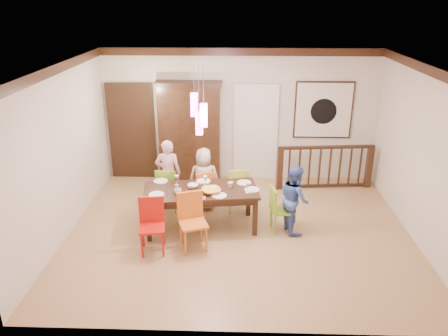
{
  "coord_description": "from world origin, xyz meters",
  "views": [
    {
      "loc": [
        -0.04,
        -6.81,
        3.93
      ],
      "look_at": [
        -0.28,
        0.33,
        1.08
      ],
      "focal_mm": 35.0,
      "sensor_mm": 36.0,
      "label": 1
    }
  ],
  "objects_px": {
    "balustrade": "(325,166)",
    "person_far_mid": "(204,179)",
    "person_far_left": "(168,173)",
    "dining_table": "(201,194)",
    "chair_far_left": "(169,186)",
    "chair_end_right": "(282,206)",
    "china_hutch": "(190,132)",
    "person_end_right": "(294,199)"
  },
  "relations": [
    {
      "from": "chair_end_right",
      "to": "person_far_mid",
      "type": "relative_size",
      "value": 0.68
    },
    {
      "from": "balustrade",
      "to": "person_far_left",
      "type": "xyz_separation_m",
      "value": [
        -3.22,
        -0.94,
        0.18
      ]
    },
    {
      "from": "person_far_left",
      "to": "person_far_mid",
      "type": "bearing_deg",
      "value": 170.68
    },
    {
      "from": "person_far_mid",
      "to": "balustrade",
      "type": "bearing_deg",
      "value": -161.58
    },
    {
      "from": "chair_end_right",
      "to": "person_far_left",
      "type": "bearing_deg",
      "value": 56.73
    },
    {
      "from": "chair_far_left",
      "to": "person_far_left",
      "type": "distance_m",
      "value": 0.26
    },
    {
      "from": "china_hutch",
      "to": "person_far_mid",
      "type": "xyz_separation_m",
      "value": [
        0.41,
        -1.38,
        -0.51
      ]
    },
    {
      "from": "china_hutch",
      "to": "person_end_right",
      "type": "distance_m",
      "value": 3.06
    },
    {
      "from": "chair_far_left",
      "to": "china_hutch",
      "type": "bearing_deg",
      "value": -93.81
    },
    {
      "from": "person_end_right",
      "to": "china_hutch",
      "type": "bearing_deg",
      "value": 27.56
    },
    {
      "from": "chair_far_left",
      "to": "balustrade",
      "type": "bearing_deg",
      "value": -153.96
    },
    {
      "from": "dining_table",
      "to": "china_hutch",
      "type": "distance_m",
      "value": 2.26
    },
    {
      "from": "china_hutch",
      "to": "person_far_mid",
      "type": "distance_m",
      "value": 1.53
    },
    {
      "from": "dining_table",
      "to": "person_far_left",
      "type": "bearing_deg",
      "value": 120.74
    },
    {
      "from": "chair_end_right",
      "to": "china_hutch",
      "type": "bearing_deg",
      "value": 30.29
    },
    {
      "from": "china_hutch",
      "to": "person_end_right",
      "type": "bearing_deg",
      "value": -47.13
    },
    {
      "from": "dining_table",
      "to": "balustrade",
      "type": "bearing_deg",
      "value": 28.08
    },
    {
      "from": "chair_far_left",
      "to": "person_far_mid",
      "type": "height_order",
      "value": "person_far_mid"
    },
    {
      "from": "chair_end_right",
      "to": "person_far_left",
      "type": "height_order",
      "value": "person_far_left"
    },
    {
      "from": "dining_table",
      "to": "chair_far_left",
      "type": "bearing_deg",
      "value": 126.67
    },
    {
      "from": "china_hutch",
      "to": "person_far_mid",
      "type": "relative_size",
      "value": 1.82
    },
    {
      "from": "chair_end_right",
      "to": "person_end_right",
      "type": "bearing_deg",
      "value": -92.41
    },
    {
      "from": "china_hutch",
      "to": "chair_far_left",
      "type": "bearing_deg",
      "value": -100.39
    },
    {
      "from": "dining_table",
      "to": "chair_far_left",
      "type": "relative_size",
      "value": 2.38
    },
    {
      "from": "balustrade",
      "to": "person_end_right",
      "type": "distance_m",
      "value": 2.06
    },
    {
      "from": "person_far_left",
      "to": "person_far_mid",
      "type": "xyz_separation_m",
      "value": [
        0.71,
        -0.1,
        -0.07
      ]
    },
    {
      "from": "person_far_left",
      "to": "balustrade",
      "type": "bearing_deg",
      "value": -165.25
    },
    {
      "from": "chair_end_right",
      "to": "person_far_mid",
      "type": "bearing_deg",
      "value": 49.9
    },
    {
      "from": "chair_far_left",
      "to": "person_end_right",
      "type": "distance_m",
      "value": 2.44
    },
    {
      "from": "person_far_left",
      "to": "person_far_mid",
      "type": "distance_m",
      "value": 0.72
    },
    {
      "from": "dining_table",
      "to": "chair_end_right",
      "type": "bearing_deg",
      "value": -10.57
    },
    {
      "from": "person_far_mid",
      "to": "chair_end_right",
      "type": "bearing_deg",
      "value": 145.21
    },
    {
      "from": "balustrade",
      "to": "chair_end_right",
      "type": "bearing_deg",
      "value": -124.95
    },
    {
      "from": "chair_end_right",
      "to": "person_end_right",
      "type": "distance_m",
      "value": 0.25
    },
    {
      "from": "person_far_mid",
      "to": "dining_table",
      "type": "bearing_deg",
      "value": 86.39
    },
    {
      "from": "balustrade",
      "to": "person_far_mid",
      "type": "relative_size",
      "value": 1.69
    },
    {
      "from": "chair_far_left",
      "to": "chair_end_right",
      "type": "height_order",
      "value": "chair_far_left"
    },
    {
      "from": "chair_far_left",
      "to": "china_hutch",
      "type": "distance_m",
      "value": 1.62
    },
    {
      "from": "chair_end_right",
      "to": "balustrade",
      "type": "bearing_deg",
      "value": -38.98
    },
    {
      "from": "dining_table",
      "to": "person_far_mid",
      "type": "xyz_separation_m",
      "value": [
        -0.0,
        0.79,
        -0.05
      ]
    },
    {
      "from": "balustrade",
      "to": "person_end_right",
      "type": "xyz_separation_m",
      "value": [
        -0.87,
        -1.87,
        0.11
      ]
    },
    {
      "from": "chair_far_left",
      "to": "chair_end_right",
      "type": "distance_m",
      "value": 2.25
    }
  ]
}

